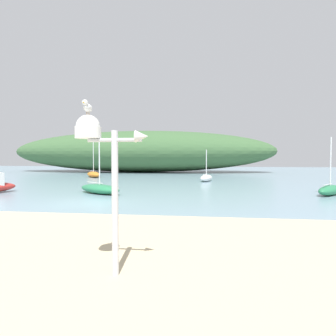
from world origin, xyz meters
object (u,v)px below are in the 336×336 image
at_px(seagull_on_radar, 87,107).
at_px(sailboat_near_shore, 100,189).
at_px(sailboat_off_point, 206,178).
at_px(sailboat_east_reach, 94,174).
at_px(sailboat_by_sandbar, 330,190).
at_px(mast_structure, 98,145).

distance_m(seagull_on_radar, sailboat_near_shore, 13.79).
distance_m(sailboat_off_point, sailboat_near_shore, 12.53).
bearing_deg(seagull_on_radar, sailboat_east_reach, 112.08).
bearing_deg(sailboat_by_sandbar, sailboat_off_point, 129.26).
relative_size(mast_structure, seagull_on_radar, 8.15).
bearing_deg(sailboat_off_point, sailboat_east_reach, 162.74).
bearing_deg(seagull_on_radar, sailboat_off_point, 84.45).
bearing_deg(sailboat_off_point, mast_structure, -95.12).
bearing_deg(sailboat_near_shore, sailboat_off_point, 56.50).
distance_m(sailboat_by_sandbar, sailboat_east_reach, 24.82).
distance_m(sailboat_by_sandbar, sailboat_near_shore, 14.56).
height_order(seagull_on_radar, sailboat_off_point, seagull_on_radar).
height_order(seagull_on_radar, sailboat_near_shore, sailboat_near_shore).
bearing_deg(sailboat_by_sandbar, mast_structure, -125.03).
bearing_deg(sailboat_by_sandbar, seagull_on_radar, -125.49).
relative_size(seagull_on_radar, sailboat_east_reach, 0.08).
relative_size(mast_structure, sailboat_by_sandbar, 0.80).
xyz_separation_m(seagull_on_radar, sailboat_near_shore, (-4.67, 12.64, -2.92)).
height_order(mast_structure, sailboat_off_point, sailboat_off_point).
distance_m(mast_structure, sailboat_by_sandbar, 16.98).
xyz_separation_m(sailboat_near_shore, sailboat_east_reach, (-6.37, 14.58, 0.04)).
relative_size(sailboat_by_sandbar, sailboat_east_reach, 0.79).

